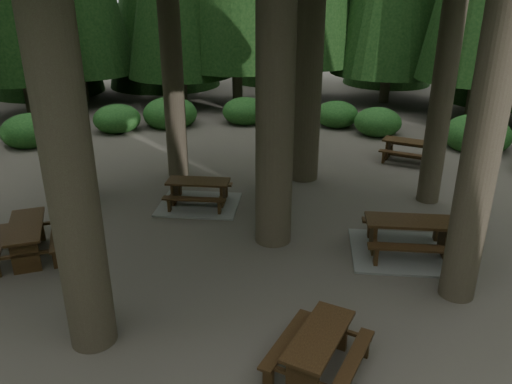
{
  "coord_description": "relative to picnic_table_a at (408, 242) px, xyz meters",
  "views": [
    {
      "loc": [
        -0.94,
        -10.21,
        5.61
      ],
      "look_at": [
        0.44,
        0.56,
        1.1
      ],
      "focal_mm": 35.0,
      "sensor_mm": 36.0,
      "label": 1
    }
  ],
  "objects": [
    {
      "name": "picnic_table_c",
      "position": [
        -4.59,
        3.28,
        -0.05
      ],
      "size": [
        2.5,
        2.22,
        0.73
      ],
      "rotation": [
        0.0,
        0.0,
        -0.23
      ],
      "color": "gray",
      "rests_on": "ground"
    },
    {
      "name": "picnic_table_d",
      "position": [
        2.59,
        6.13,
        0.19
      ],
      "size": [
        2.16,
        2.07,
        0.73
      ],
      "rotation": [
        0.0,
        0.0,
        -0.61
      ],
      "color": "black",
      "rests_on": "ground"
    },
    {
      "name": "picnic_table_e",
      "position": [
        -2.88,
        -3.38,
        0.18
      ],
      "size": [
        2.0,
        2.08,
        0.7
      ],
      "rotation": [
        0.0,
        0.0,
        0.96
      ],
      "color": "black",
      "rests_on": "ground"
    },
    {
      "name": "ground",
      "position": [
        -3.69,
        0.83,
        -0.29
      ],
      "size": [
        80.0,
        80.0,
        0.0
      ],
      "primitive_type": "plane",
      "color": "#595248",
      "rests_on": "ground"
    },
    {
      "name": "picnic_table_a",
      "position": [
        0.0,
        0.0,
        0.0
      ],
      "size": [
        2.86,
        2.54,
        0.83
      ],
      "rotation": [
        0.0,
        0.0,
        -0.23
      ],
      "color": "gray",
      "rests_on": "ground"
    },
    {
      "name": "shrub_ring",
      "position": [
        -2.99,
        1.58,
        0.11
      ],
      "size": [
        23.86,
        24.64,
        1.49
      ],
      "color": "#1B501D",
      "rests_on": "ground"
    },
    {
      "name": "picnic_table_b",
      "position": [
        -8.39,
        0.94,
        0.23
      ],
      "size": [
        1.78,
        2.05,
        0.78
      ],
      "rotation": [
        0.0,
        0.0,
        1.77
      ],
      "color": "black",
      "rests_on": "ground"
    }
  ]
}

